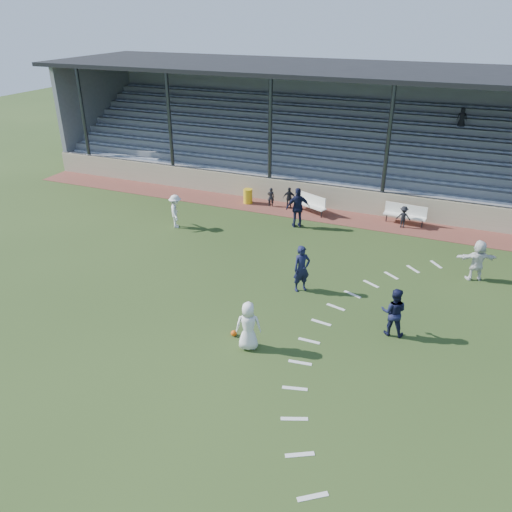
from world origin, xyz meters
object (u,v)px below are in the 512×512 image
at_px(bench_left, 310,202).
at_px(player_navy_lead, 302,269).
at_px(bench_right, 405,213).
at_px(football, 234,333).
at_px(trash_bin, 248,196).
at_px(player_white_lead, 248,326).

xyz_separation_m(bench_left, player_navy_lead, (2.01, -7.62, 0.31)).
bearing_deg(bench_right, football, -102.79).
distance_m(bench_left, football, 11.26).
relative_size(trash_bin, football, 3.94).
bearing_deg(player_navy_lead, bench_right, 27.54).
bearing_deg(player_navy_lead, player_white_lead, -139.75).
height_order(trash_bin, player_white_lead, player_white_lead).
xyz_separation_m(bench_left, football, (0.93, -11.21, -0.49)).
bearing_deg(bench_left, bench_right, 28.49).
height_order(bench_left, football, bench_left).
bearing_deg(player_navy_lead, bench_left, 60.98).
relative_size(trash_bin, player_navy_lead, 0.43).
relative_size(bench_left, player_navy_lead, 1.12).
bearing_deg(trash_bin, player_navy_lead, -54.57).
height_order(bench_right, player_white_lead, player_white_lead).
distance_m(football, player_white_lead, 1.04).
bearing_deg(player_white_lead, trash_bin, -87.34).
distance_m(bench_right, trash_bin, 8.13).
xyz_separation_m(football, player_white_lead, (0.67, -0.38, 0.70)).
bearing_deg(bench_right, bench_left, -170.71).
height_order(bench_left, player_white_lead, player_white_lead).
xyz_separation_m(bench_right, player_white_lead, (-3.09, -11.92, 0.21)).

